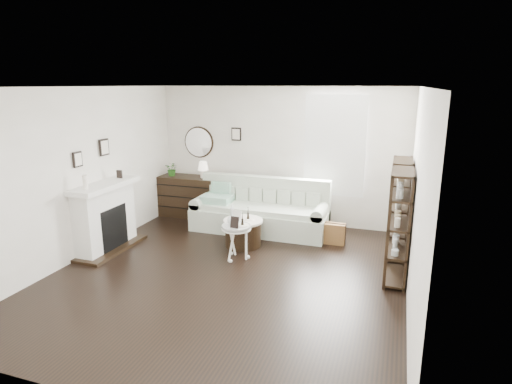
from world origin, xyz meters
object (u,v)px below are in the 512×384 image
(pedestal_table, at_px, (236,228))
(sofa, at_px, (261,213))
(dresser, at_px, (188,196))
(drum_table, at_px, (243,232))

(pedestal_table, bearing_deg, sofa, 92.97)
(sofa, height_order, dresser, sofa)
(sofa, distance_m, pedestal_table, 1.49)
(sofa, height_order, drum_table, sofa)
(drum_table, bearing_deg, dresser, 143.40)
(dresser, relative_size, pedestal_table, 2.26)
(dresser, distance_m, pedestal_table, 2.61)
(dresser, bearing_deg, sofa, -12.60)
(sofa, xyz_separation_m, drum_table, (-0.03, -0.89, -0.09))
(sofa, bearing_deg, dresser, 167.40)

